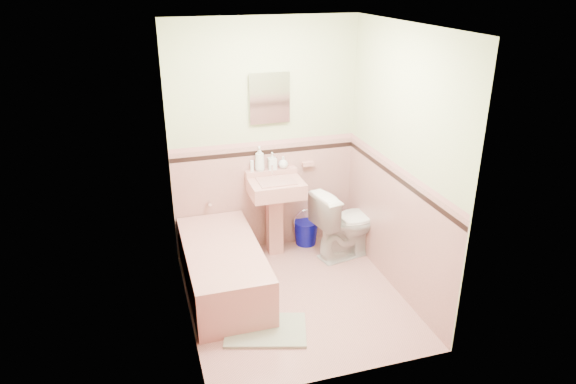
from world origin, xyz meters
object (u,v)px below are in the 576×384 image
object	(u,v)px
medicine_cabinet	(269,98)
soap_bottle_right	(283,162)
soap_bottle_mid	(272,161)
toilet	(347,223)
bucket	(306,232)
shoe	(252,325)
soap_bottle_left	(260,159)
sink	(276,218)
bathtub	(223,270)

from	to	relation	value
medicine_cabinet	soap_bottle_right	xyz separation A→B (m)	(0.13, -0.03, -0.70)
medicine_cabinet	soap_bottle_right	distance (m)	0.71
soap_bottle_mid	toilet	size ratio (longest dim) A/B	0.24
medicine_cabinet	toilet	bearing A→B (deg)	-30.62
soap_bottle_mid	bucket	distance (m)	0.97
bucket	shoe	xyz separation A→B (m)	(-0.95, -1.36, -0.08)
medicine_cabinet	soap_bottle_left	bearing A→B (deg)	-166.33
sink	medicine_cabinet	distance (m)	1.28
soap_bottle_left	shoe	world-z (taller)	soap_bottle_left
soap_bottle_mid	medicine_cabinet	bearing A→B (deg)	114.45
sink	soap_bottle_right	distance (m)	0.61
sink	shoe	bearing A→B (deg)	-114.78
sink	shoe	world-z (taller)	sink
shoe	toilet	bearing A→B (deg)	24.64
bathtub	shoe	distance (m)	0.72
bucket	soap_bottle_mid	bearing A→B (deg)	174.22
sink	soap_bottle_left	distance (m)	0.67
soap_bottle_right	shoe	distance (m)	1.83
soap_bottle_left	bucket	bearing A→B (deg)	-4.24
sink	medicine_cabinet	size ratio (longest dim) A/B	1.83
medicine_cabinet	shoe	distance (m)	2.25
sink	shoe	xyz separation A→B (m)	(-0.56, -1.22, -0.38)
toilet	bucket	world-z (taller)	toilet
soap_bottle_mid	shoe	size ratio (longest dim) A/B	1.24
sink	soap_bottle_left	world-z (taller)	soap_bottle_left
soap_bottle_left	soap_bottle_right	world-z (taller)	soap_bottle_left
sink	bucket	size ratio (longest dim) A/B	3.11
soap_bottle_left	shoe	distance (m)	1.78
bucket	toilet	bearing A→B (deg)	-46.86
toilet	bucket	bearing A→B (deg)	31.30
sink	soap_bottle_right	bearing A→B (deg)	53.24
bathtub	soap_bottle_right	xyz separation A→B (m)	(0.81, 0.71, 0.78)
soap_bottle_left	medicine_cabinet	bearing A→B (deg)	13.67
bathtub	sink	xyz separation A→B (m)	(0.68, 0.53, 0.21)
bathtub	soap_bottle_mid	size ratio (longest dim) A/B	7.98
bathtub	sink	world-z (taller)	sink
medicine_cabinet	soap_bottle_right	bearing A→B (deg)	-12.58
sink	bucket	world-z (taller)	sink
medicine_cabinet	soap_bottle_mid	distance (m)	0.67
soap_bottle_right	shoe	world-z (taller)	soap_bottle_right
soap_bottle_right	bucket	size ratio (longest dim) A/B	0.47
soap_bottle_left	soap_bottle_right	size ratio (longest dim) A/B	2.03
bathtub	toilet	bearing A→B (deg)	12.20
soap_bottle_left	toilet	bearing A→B (deg)	-25.25
soap_bottle_left	soap_bottle_right	distance (m)	0.27
sink	soap_bottle_right	xyz separation A→B (m)	(0.13, 0.18, 0.56)
soap_bottle_left	sink	bearing A→B (deg)	-55.58
bathtub	soap_bottle_right	distance (m)	1.33
soap_bottle_left	bucket	xyz separation A→B (m)	(0.51, -0.04, -0.93)
soap_bottle_left	soap_bottle_right	bearing A→B (deg)	0.00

